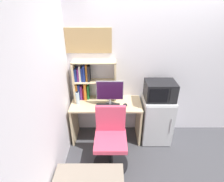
{
  "coord_description": "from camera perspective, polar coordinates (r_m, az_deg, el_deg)",
  "views": [
    {
      "loc": [
        -0.84,
        -2.94,
        2.36
      ],
      "look_at": [
        -0.84,
        -0.3,
        1.01
      ],
      "focal_mm": 28.46,
      "sensor_mm": 36.0,
      "label": 1
    }
  ],
  "objects": [
    {
      "name": "wall_back",
      "position": [
        3.38,
        21.66,
        6.89
      ],
      "size": [
        6.4,
        0.04,
        2.6
      ],
      "primitive_type": "cube",
      "color": "silver",
      "rests_on": "ground_plane"
    },
    {
      "name": "wall_left",
      "position": [
        1.88,
        -25.02,
        -10.23
      ],
      "size": [
        0.04,
        4.4,
        2.6
      ],
      "primitive_type": "cube",
      "color": "silver",
      "rests_on": "ground_plane"
    },
    {
      "name": "desk",
      "position": [
        3.24,
        -1.79,
        -7.44
      ],
      "size": [
        1.22,
        0.55,
        0.76
      ],
      "color": "beige",
      "rests_on": "ground_plane"
    },
    {
      "name": "hutch_bookshelf",
      "position": [
        3.13,
        -7.71,
        3.38
      ],
      "size": [
        0.74,
        0.23,
        0.7
      ],
      "color": "beige",
      "rests_on": "desk"
    },
    {
      "name": "monitor",
      "position": [
        2.93,
        -0.67,
        -0.28
      ],
      "size": [
        0.45,
        0.18,
        0.45
      ],
      "color": "#B7B7BC",
      "rests_on": "desk"
    },
    {
      "name": "keyboard",
      "position": [
        3.01,
        -1.25,
        -4.77
      ],
      "size": [
        0.4,
        0.14,
        0.02
      ],
      "primitive_type": "cube",
      "color": "black",
      "rests_on": "desk"
    },
    {
      "name": "computer_mouse",
      "position": [
        3.04,
        4.31,
        -4.44
      ],
      "size": [
        0.07,
        0.09,
        0.03
      ],
      "primitive_type": "ellipsoid",
      "color": "black",
      "rests_on": "desk"
    },
    {
      "name": "water_bottle",
      "position": [
        3.09,
        -10.97,
        -2.23
      ],
      "size": [
        0.06,
        0.06,
        0.24
      ],
      "color": "silver",
      "rests_on": "desk"
    },
    {
      "name": "mini_fridge",
      "position": [
        3.36,
        14.0,
        -8.83
      ],
      "size": [
        0.52,
        0.51,
        0.86
      ],
      "color": "silver",
      "rests_on": "ground_plane"
    },
    {
      "name": "microwave",
      "position": [
        3.07,
        15.19,
        0.14
      ],
      "size": [
        0.5,
        0.38,
        0.31
      ],
      "color": "black",
      "rests_on": "mini_fridge"
    },
    {
      "name": "desk_chair",
      "position": [
        2.84,
        -0.44,
        -15.94
      ],
      "size": [
        0.55,
        0.55,
        0.97
      ],
      "color": "black",
      "rests_on": "ground_plane"
    },
    {
      "name": "wall_corkboard",
      "position": [
        3.01,
        -7.55,
        15.76
      ],
      "size": [
        0.76,
        0.02,
        0.4
      ],
      "primitive_type": "cube",
      "color": "tan"
    }
  ]
}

